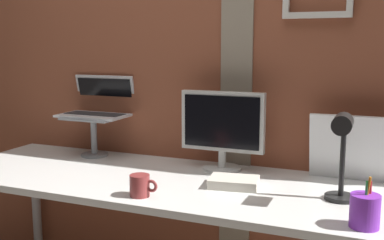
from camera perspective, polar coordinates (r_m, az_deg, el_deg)
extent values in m
cube|color=brown|center=(2.36, 0.95, 6.96)|extent=(3.28, 0.12, 2.44)
cube|color=gray|center=(2.23, 5.49, 6.78)|extent=(0.15, 0.01, 2.44)
cube|color=white|center=(2.14, 15.03, 12.30)|extent=(0.30, 0.03, 0.03)
cube|color=white|center=(2.03, -1.08, -7.82)|extent=(2.26, 0.71, 0.03)
cylinder|color=#B2B2B7|center=(2.94, -18.48, -10.35)|extent=(0.05, 0.05, 0.70)
cylinder|color=silver|center=(2.20, 3.70, -5.91)|extent=(0.18, 0.18, 0.01)
cylinder|color=silver|center=(2.19, 3.71, -4.76)|extent=(0.04, 0.04, 0.08)
cube|color=silver|center=(2.15, 3.76, -0.16)|extent=(0.40, 0.04, 0.28)
cube|color=black|center=(2.14, 3.59, -0.24)|extent=(0.36, 0.00, 0.24)
cylinder|color=gray|center=(2.51, -11.84, -4.18)|extent=(0.14, 0.14, 0.01)
cylinder|color=gray|center=(2.49, -11.91, -1.95)|extent=(0.03, 0.03, 0.19)
cube|color=gray|center=(2.47, -11.99, 0.29)|extent=(0.28, 0.22, 0.01)
cube|color=white|center=(2.47, -12.00, 0.54)|extent=(0.35, 0.20, 0.01)
cube|color=#2D2D30|center=(2.48, -11.79, 0.76)|extent=(0.31, 0.11, 0.00)
cube|color=white|center=(2.56, -10.49, 3.24)|extent=(0.35, 0.05, 0.20)
cube|color=black|center=(2.56, -10.57, 3.19)|extent=(0.32, 0.04, 0.17)
cube|color=white|center=(2.10, 19.64, -3.34)|extent=(0.40, 0.08, 0.29)
cylinder|color=black|center=(1.88, 17.71, -9.01)|extent=(0.12, 0.12, 0.02)
cylinder|color=black|center=(1.83, 17.96, -4.16)|extent=(0.02, 0.02, 0.31)
cylinder|color=black|center=(1.72, 17.95, -0.43)|extent=(0.07, 0.11, 0.07)
cylinder|color=purple|center=(1.62, 20.39, -10.40)|extent=(0.10, 0.10, 0.11)
cylinder|color=green|center=(1.61, 20.48, -9.46)|extent=(0.01, 0.01, 0.15)
cylinder|color=red|center=(1.63, 20.91, -9.37)|extent=(0.01, 0.01, 0.14)
cylinder|color=orange|center=(1.61, 20.55, -9.18)|extent=(0.03, 0.02, 0.16)
cylinder|color=maroon|center=(1.83, -6.42, -7.97)|extent=(0.08, 0.08, 0.08)
torus|color=maroon|center=(1.80, -4.98, -8.05)|extent=(0.05, 0.01, 0.05)
cube|color=silver|center=(1.95, 5.14, -7.59)|extent=(0.22, 0.17, 0.04)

